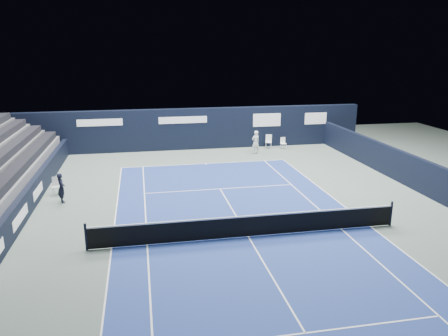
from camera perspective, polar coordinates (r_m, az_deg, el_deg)
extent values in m
plane|color=#536359|center=(20.01, 1.80, -6.65)|extent=(48.00, 48.00, 0.00)
cube|color=navy|center=(18.23, 3.20, -8.96)|extent=(10.97, 23.77, 0.01)
cube|color=black|center=(27.30, 21.87, 0.29)|extent=(0.30, 22.00, 1.80)
cube|color=white|center=(33.78, 5.84, 3.39)|extent=(0.58, 0.57, 0.04)
cube|color=white|center=(33.93, 5.87, 3.93)|extent=(0.45, 0.18, 0.55)
cylinder|color=white|center=(34.01, 6.18, 3.04)|extent=(0.03, 0.03, 0.49)
cylinder|color=white|center=(34.03, 5.51, 3.06)|extent=(0.03, 0.03, 0.49)
cylinder|color=white|center=(33.65, 6.16, 2.90)|extent=(0.03, 0.03, 0.49)
cylinder|color=white|center=(33.66, 5.48, 2.93)|extent=(0.03, 0.03, 0.49)
cube|color=white|center=(33.75, 7.78, 3.17)|extent=(0.40, 0.39, 0.04)
cube|color=white|center=(33.86, 7.69, 3.63)|extent=(0.39, 0.05, 0.46)
cylinder|color=white|center=(33.99, 7.93, 2.90)|extent=(0.02, 0.02, 0.41)
cylinder|color=white|center=(33.87, 7.41, 2.88)|extent=(0.02, 0.02, 0.41)
cylinder|color=white|center=(33.71, 8.13, 2.79)|extent=(0.02, 0.02, 0.41)
cylinder|color=white|center=(33.59, 7.60, 2.76)|extent=(0.02, 0.02, 0.41)
cube|color=silver|center=(24.68, -21.08, -2.31)|extent=(0.42, 0.40, 0.04)
cube|color=silver|center=(24.78, -21.07, -1.61)|extent=(0.41, 0.04, 0.49)
cylinder|color=silver|center=(24.87, -20.57, -2.64)|extent=(0.02, 0.02, 0.43)
cylinder|color=silver|center=(24.93, -21.38, -2.68)|extent=(0.02, 0.02, 0.43)
cylinder|color=silver|center=(24.56, -20.68, -2.88)|extent=(0.02, 0.02, 0.43)
cylinder|color=silver|center=(24.61, -21.49, -2.92)|extent=(0.02, 0.02, 0.43)
imported|color=black|center=(23.27, -20.48, -2.45)|extent=(0.54, 0.65, 1.52)
cube|color=white|center=(29.24, -2.47, 0.58)|extent=(10.97, 0.06, 0.00)
cube|color=white|center=(20.19, 18.60, -7.26)|extent=(0.06, 23.77, 0.00)
cube|color=white|center=(17.80, -14.47, -10.07)|extent=(0.06, 23.77, 0.00)
cube|color=white|center=(19.57, 15.07, -7.70)|extent=(0.06, 23.77, 0.00)
cube|color=white|center=(17.75, -10.00, -9.87)|extent=(0.06, 23.77, 0.00)
cube|color=white|center=(24.06, -0.51, -2.74)|extent=(8.23, 0.06, 0.00)
cube|color=white|center=(12.94, 10.57, -20.43)|extent=(8.23, 0.06, 0.00)
cube|color=white|center=(18.22, 3.20, -8.94)|extent=(0.06, 12.80, 0.00)
cube|color=white|center=(29.10, -2.42, 0.50)|extent=(0.06, 0.30, 0.00)
cylinder|color=black|center=(20.45, 20.98, -5.57)|extent=(0.10, 0.10, 1.10)
cylinder|color=black|center=(17.67, -17.58, -8.59)|extent=(0.10, 0.10, 1.10)
cube|color=black|center=(18.04, 3.22, -7.64)|extent=(12.80, 0.03, 0.86)
cube|color=white|center=(17.87, 3.24, -6.31)|extent=(12.80, 0.05, 0.06)
cube|color=black|center=(33.37, -3.69, 5.15)|extent=(26.00, 0.60, 3.10)
cube|color=silver|center=(32.79, -15.92, 5.73)|extent=(3.20, 0.02, 0.50)
cube|color=silver|center=(32.82, -5.38, 6.26)|extent=(3.60, 0.02, 0.50)
cube|color=silver|center=(34.09, 5.63, 6.26)|extent=(2.20, 0.02, 1.00)
cube|color=silver|center=(35.43, 11.88, 6.36)|extent=(1.80, 0.02, 0.90)
cube|color=black|center=(23.75, -23.52, -2.82)|extent=(0.30, 22.00, 1.20)
cube|color=silver|center=(20.49, -25.05, -5.83)|extent=(0.02, 2.40, 0.45)
cube|color=silver|center=(23.71, -23.12, -2.81)|extent=(0.02, 2.00, 0.45)
cube|color=#535355|center=(24.75, -24.46, -1.67)|extent=(0.90, 16.00, 1.65)
cube|color=#454547|center=(24.93, -26.52, -1.26)|extent=(0.90, 16.00, 2.10)
cube|color=black|center=(24.49, -24.72, 0.62)|extent=(0.63, 15.20, 0.40)
cube|color=black|center=(24.63, -26.87, 1.52)|extent=(0.63, 15.20, 0.40)
imported|color=white|center=(31.97, 4.15, 3.39)|extent=(0.72, 0.60, 1.69)
cylinder|color=black|center=(31.60, 4.04, 3.63)|extent=(0.03, 0.29, 0.13)
torus|color=black|center=(31.34, 4.16, 3.71)|extent=(0.30, 0.13, 0.29)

